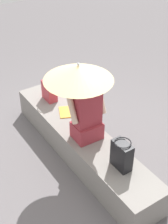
# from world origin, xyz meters

# --- Properties ---
(ground_plane) EXTENTS (14.00, 14.00, 0.00)m
(ground_plane) POSITION_xyz_m (0.00, 0.00, 0.00)
(ground_plane) COLOR #605B5E
(stone_bench) EXTENTS (2.75, 0.53, 0.40)m
(stone_bench) POSITION_xyz_m (0.00, 0.00, 0.20)
(stone_bench) COLOR gray
(stone_bench) RESTS_ON ground
(person_seated) EXTENTS (0.29, 0.48, 0.90)m
(person_seated) POSITION_xyz_m (0.13, -0.00, 0.79)
(person_seated) COLOR #992D38
(person_seated) RESTS_ON stone_bench
(parasol) EXTENTS (0.81, 0.81, 1.04)m
(parasol) POSITION_xyz_m (0.07, -0.08, 1.32)
(parasol) COLOR #B7B7BC
(parasol) RESTS_ON stone_bench
(handbag_black) EXTENTS (0.25, 0.18, 0.31)m
(handbag_black) POSITION_xyz_m (-0.90, 0.03, 0.56)
(handbag_black) COLOR #B2333D
(handbag_black) RESTS_ON stone_bench
(tote_bag_canvas) EXTENTS (0.25, 0.19, 0.36)m
(tote_bag_canvas) POSITION_xyz_m (0.78, 0.03, 0.58)
(tote_bag_canvas) COLOR black
(tote_bag_canvas) RESTS_ON stone_bench
(magazine) EXTENTS (0.34, 0.30, 0.01)m
(magazine) POSITION_xyz_m (-0.48, 0.06, 0.41)
(magazine) COLOR gold
(magazine) RESTS_ON stone_bench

